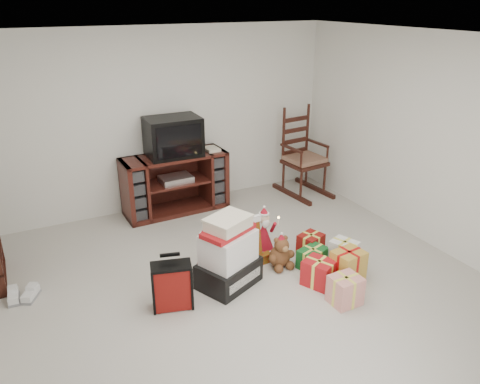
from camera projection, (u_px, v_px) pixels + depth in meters
name	position (u px, v px, depth m)	size (l,w,h in m)	color
room	(245.00, 179.00, 4.38)	(5.01, 5.01, 2.51)	beige
tv_stand	(175.00, 183.00, 6.54)	(1.46, 0.56, 0.83)	#491915
rocking_chair	(302.00, 163.00, 7.16)	(0.64, 0.96, 1.38)	#3D1810
gift_pile	(228.00, 256.00, 4.85)	(0.74, 0.66, 0.77)	black
red_suitcase	(172.00, 286.00, 4.52)	(0.40, 0.28, 0.56)	maroon
stocking	(252.00, 241.00, 5.23)	(0.28, 0.12, 0.60)	#0C650B
teddy_bear	(280.00, 254.00, 5.24)	(0.25, 0.22, 0.37)	brown
santa_figurine	(264.00, 234.00, 5.57)	(0.28, 0.26, 0.57)	maroon
mrs_claus_figurine	(205.00, 254.00, 5.14)	(0.26, 0.25, 0.54)	maroon
sneaker_pair	(22.00, 296.00, 4.71)	(0.33, 0.27, 0.09)	silver
gift_cluster	(329.00, 263.00, 5.09)	(0.84, 1.17, 0.29)	#A61317
crt_television	(173.00, 137.00, 6.27)	(0.73, 0.54, 0.53)	black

